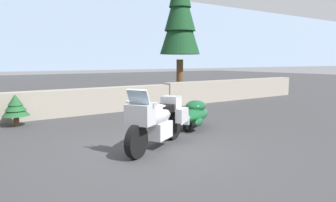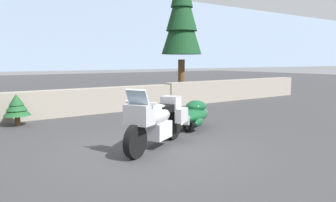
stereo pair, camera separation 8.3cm
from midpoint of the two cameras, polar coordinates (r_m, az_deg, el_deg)
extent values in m
plane|color=#38383A|center=(6.61, -3.26, -9.08)|extent=(80.00, 80.00, 0.00)
cube|color=gray|center=(11.22, -17.13, -0.26)|extent=(8.00, 0.56, 0.90)
cube|color=gray|center=(15.50, 12.47, 2.03)|extent=(8.00, 0.51, 0.96)
cylinder|color=black|center=(6.08, -5.56, -7.33)|extent=(0.64, 0.44, 0.66)
cylinder|color=black|center=(7.49, 1.16, -4.50)|extent=(0.64, 0.44, 0.66)
cube|color=silver|center=(6.80, -1.64, -5.28)|extent=(0.74, 0.68, 0.36)
ellipsoid|color=#B2B2B7|center=(6.65, -2.06, -2.68)|extent=(1.26, 0.97, 0.48)
cube|color=#B2B2B7|center=(6.10, -4.87, -2.47)|extent=(0.57, 0.63, 0.40)
cube|color=#9EB7C6|center=(6.01, -5.15, 0.56)|extent=(0.38, 0.48, 0.34)
cube|color=black|center=(6.90, -0.87, -1.47)|extent=(0.66, 0.59, 0.16)
cube|color=#B2B2B7|center=(7.30, 0.84, -0.19)|extent=(0.47, 0.51, 0.28)
cube|color=#B2B2B7|center=(7.18, 2.82, -2.59)|extent=(0.43, 0.33, 0.32)
cube|color=#B2B2B7|center=(7.44, -1.42, -2.24)|extent=(0.43, 0.33, 0.32)
cylinder|color=silver|center=(6.11, -4.65, -0.27)|extent=(0.38, 0.63, 0.04)
cylinder|color=silver|center=(6.06, -5.34, -4.94)|extent=(0.26, 0.18, 0.54)
cylinder|color=black|center=(8.35, 3.90, -4.06)|extent=(0.43, 0.30, 0.44)
cylinder|color=black|center=(9.10, 5.90, -3.12)|extent=(0.43, 0.30, 0.44)
ellipsoid|color=#144C28|center=(8.69, 4.96, -2.53)|extent=(1.64, 1.33, 0.40)
ellipsoid|color=#144C28|center=(8.83, 5.40, -0.95)|extent=(0.90, 0.84, 0.32)
cube|color=silver|center=(8.05, 3.10, -3.46)|extent=(0.21, 0.31, 0.24)
ellipsoid|color=#144C28|center=(8.22, 5.97, -3.83)|extent=(0.52, 0.38, 0.20)
ellipsoid|color=#144C28|center=(8.46, 1.90, -3.47)|extent=(0.52, 0.38, 0.20)
cylinder|color=silver|center=(7.72, 1.94, -4.60)|extent=(0.64, 0.39, 0.05)
cylinder|color=brown|center=(15.40, 2.60, 3.97)|extent=(0.33, 0.33, 1.93)
cone|color=#143D1E|center=(15.49, 2.66, 14.15)|extent=(1.94, 1.94, 3.05)
cone|color=#143D1E|center=(15.62, 2.68, 17.49)|extent=(1.50, 1.50, 2.67)
cylinder|color=brown|center=(10.04, -25.47, -3.33)|extent=(0.15, 0.15, 0.27)
cone|color=#1E5128|center=(9.98, -25.59, -1.19)|extent=(0.75, 0.75, 0.42)
cone|color=#1E5128|center=(9.96, -25.63, -0.47)|extent=(0.58, 0.58, 0.37)
cone|color=#1E5128|center=(9.95, -25.67, 0.25)|extent=(0.41, 0.41, 0.32)
camera|label=1|loc=(0.04, -89.70, 0.04)|focal=33.50mm
camera|label=2|loc=(0.04, 90.30, -0.04)|focal=33.50mm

